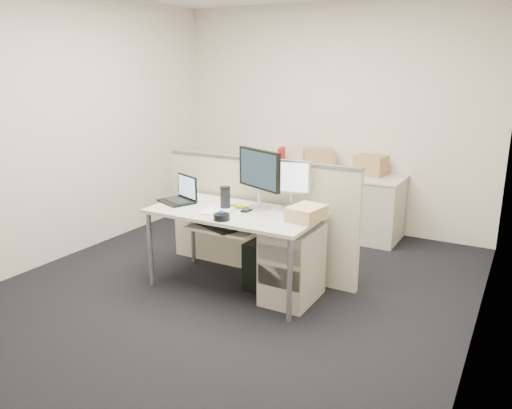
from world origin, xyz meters
The scene contains 27 objects.
floor centered at (0.00, 0.00, -0.01)m, with size 4.00×4.50×0.01m, color black.
wall_back centered at (0.00, 2.25, 1.35)m, with size 4.00×0.02×2.70m, color beige.
wall_left centered at (-2.00, 0.00, 1.35)m, with size 0.02×4.50×2.70m, color beige.
wall_right centered at (2.00, 0.00, 1.35)m, with size 0.02×4.50×2.70m, color beige.
desk centered at (0.00, 0.00, 0.66)m, with size 1.50×0.75×0.73m.
keyboard_tray centered at (0.00, -0.18, 0.62)m, with size 0.62×0.32×0.02m, color silver.
drawer_pedestal centered at (0.55, 0.05, 0.33)m, with size 0.40×0.55×0.65m, color #B3AA9C.
cubicle_partition centered at (0.00, 0.45, 0.55)m, with size 2.00×0.06×1.10m, color beige.
back_counter centered at (0.00, 1.93, 0.36)m, with size 2.00×0.60×0.72m, color #B3AA9C.
monitor_main centered at (0.15, 0.18, 1.00)m, with size 0.53×0.21×0.53m, color black.
monitor_small centered at (0.40, 0.32, 0.94)m, with size 0.35×0.18×0.43m, color #B7B7BC.
laptop centered at (-0.62, -0.02, 0.85)m, with size 0.33×0.25×0.25m, color black.
trackball centered at (0.05, -0.28, 0.76)m, with size 0.14×0.14×0.05m, color black.
desk_phone centered at (0.60, 0.08, 0.76)m, with size 0.22×0.18×0.07m, color black.
paper_stack centered at (-0.12, -0.08, 0.74)m, with size 0.23×0.29×0.01m, color silver.
sticky_pad centered at (-0.05, -0.18, 0.74)m, with size 0.08×0.08×0.01m, color #F7F84C.
travel_mug centered at (-0.10, 0.02, 0.82)m, with size 0.09×0.09×0.19m, color black.
banana centered at (0.00, 0.10, 0.75)m, with size 0.20×0.05×0.04m, color gold.
cellphone centered at (0.10, 0.05, 0.74)m, with size 0.06×0.12×0.02m, color black.
manila_folders centered at (0.66, 0.07, 0.79)m, with size 0.24×0.31×0.12m, color #D2BC75.
keyboard centered at (-0.05, -0.22, 0.64)m, with size 0.42×0.15×0.02m, color black.
pc_tower_desk centered at (0.20, 0.20, 0.22)m, with size 0.19×0.48×0.45m, color black.
pc_tower_spare_dark centered at (-1.45, 2.03, 0.19)m, with size 0.16×0.41×0.38m, color black.
pc_tower_spare_silver centered at (-1.30, 1.63, 0.20)m, with size 0.18×0.44×0.41m, color #B7B7BC.
cardboard_box_left centered at (-0.05, 2.05, 0.86)m, with size 0.36×0.27×0.27m, color #9E8051.
cardboard_box_right centered at (0.60, 2.05, 0.84)m, with size 0.34×0.26×0.24m, color #9E8051.
red_binder centered at (-0.55, 2.03, 0.84)m, with size 0.06×0.27×0.25m, color #9D0E10.
Camera 1 is at (2.22, -3.57, 1.94)m, focal length 35.00 mm.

